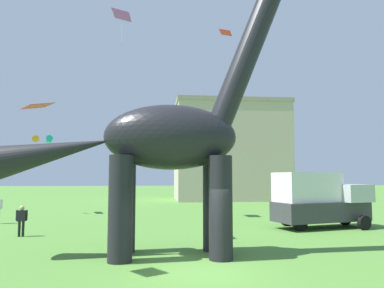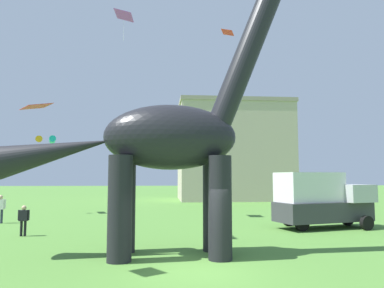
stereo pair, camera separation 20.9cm
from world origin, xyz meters
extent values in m
plane|color=#4C7F33|center=(0.00, 0.00, 0.00)|extent=(240.00, 240.00, 0.00)
cylinder|color=black|center=(1.00, 3.10, 1.85)|extent=(0.86, 0.86, 3.70)
cylinder|color=black|center=(1.00, 1.46, 1.85)|extent=(0.86, 0.86, 3.70)
cylinder|color=black|center=(-2.54, 3.10, 1.85)|extent=(0.86, 0.86, 3.70)
cylinder|color=black|center=(-2.54, 1.46, 1.85)|extent=(0.86, 0.86, 3.70)
ellipsoid|color=black|center=(-0.77, 2.28, 4.45)|extent=(5.07, 2.18, 2.49)
cylinder|color=black|center=(2.52, 2.28, 8.44)|extent=(3.64, 0.94, 7.22)
cone|color=black|center=(-5.02, 2.28, 3.88)|extent=(4.45, 1.25, 2.11)
cube|color=#38383D|center=(8.25, 9.06, 0.95)|extent=(5.95, 3.50, 1.10)
cube|color=#B7B7BC|center=(10.10, 9.06, 2.00)|extent=(2.24, 2.33, 1.00)
cube|color=silver|center=(7.47, 9.06, 2.35)|extent=(3.99, 2.89, 1.70)
cylinder|color=black|center=(10.27, 10.11, 0.40)|extent=(0.84, 0.46, 0.80)
cylinder|color=black|center=(10.27, 8.01, 0.40)|extent=(0.84, 0.46, 0.80)
cylinder|color=black|center=(6.57, 10.11, 0.40)|extent=(0.84, 0.46, 0.80)
cylinder|color=black|center=(6.57, 8.01, 0.40)|extent=(0.84, 0.46, 0.80)
cylinder|color=black|center=(-8.03, 7.49, 0.38)|extent=(0.13, 0.13, 0.75)
cylinder|color=black|center=(-7.84, 7.49, 0.38)|extent=(0.13, 0.13, 0.75)
cube|color=black|center=(-7.94, 7.49, 1.02)|extent=(0.41, 0.25, 0.53)
sphere|color=tan|center=(-7.94, 7.49, 1.40)|extent=(0.23, 0.23, 0.23)
cylinder|color=black|center=(-8.17, 7.49, 1.04)|extent=(0.10, 0.10, 0.51)
cylinder|color=black|center=(-7.70, 7.49, 1.04)|extent=(0.10, 0.10, 0.51)
cylinder|color=silver|center=(-11.06, 12.93, 1.23)|extent=(0.12, 0.12, 0.60)
cube|color=red|center=(3.52, 13.17, 13.17)|extent=(1.10, 1.27, 0.21)
cube|color=purple|center=(-3.93, 14.69, 14.82)|extent=(1.35, 1.77, 0.33)
cylinder|color=white|center=(-3.93, 14.69, 13.71)|extent=(0.01, 0.01, 1.71)
cylinder|color=#19B2B7|center=(-10.04, 19.15, 6.02)|extent=(1.04, 1.92, 0.52)
cone|color=orange|center=(-11.02, 18.85, 6.02)|extent=(0.66, 0.60, 0.55)
cube|color=red|center=(-4.89, -0.41, 5.05)|extent=(1.15, 1.21, 0.17)
cube|color=#B7A893|center=(8.43, 36.74, 6.14)|extent=(14.23, 10.37, 12.27)
cube|color=gray|center=(8.43, 36.74, 12.52)|extent=(14.51, 10.57, 0.50)
camera|label=1|loc=(-1.32, -11.70, 2.91)|focal=34.35mm
camera|label=2|loc=(-1.11, -11.72, 2.91)|focal=34.35mm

